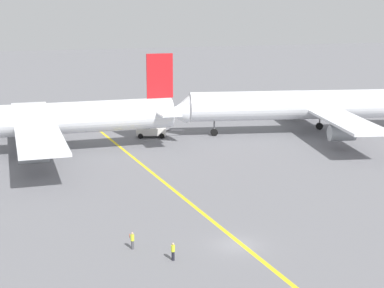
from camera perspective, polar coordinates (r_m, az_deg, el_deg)
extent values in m
plane|color=slate|center=(57.65, 4.38, -9.80)|extent=(600.00, 600.00, 0.00)
cube|color=yellow|center=(66.32, 0.93, -6.67)|extent=(2.69, 119.99, 0.01)
cylinder|color=white|center=(94.40, -16.56, 2.21)|extent=(49.15, 7.65, 5.01)
cone|color=white|center=(98.21, -1.54, 3.14)|extent=(3.81, 4.20, 4.01)
cube|color=white|center=(94.61, -15.05, 1.86)|extent=(8.79, 44.56, 0.44)
cube|color=white|center=(97.47, -2.95, 3.35)|extent=(3.90, 13.15, 0.28)
cube|color=red|center=(96.62, -3.17, 6.65)|extent=(4.41, 0.60, 7.29)
cylinder|color=#999EA3|center=(107.09, -15.89, 2.07)|extent=(4.33, 2.82, 2.60)
cylinder|color=#999EA3|center=(82.82, -15.20, -0.95)|extent=(4.33, 2.82, 2.60)
cylinder|color=slate|center=(91.91, -14.21, -0.22)|extent=(0.28, 0.28, 2.71)
cylinder|color=black|center=(92.22, -14.17, -1.05)|extent=(1.33, 0.62, 1.30)
cylinder|color=slate|center=(98.55, -14.48, 0.63)|extent=(0.28, 0.28, 2.71)
cylinder|color=black|center=(98.83, -14.44, -0.14)|extent=(1.33, 0.62, 1.30)
cylinder|color=white|center=(109.50, 11.42, 3.78)|extent=(44.24, 15.94, 5.26)
cone|color=white|center=(104.64, -0.85, 3.62)|extent=(3.90, 5.38, 4.84)
cube|color=white|center=(110.33, 12.50, 3.38)|extent=(17.80, 47.53, 0.44)
cylinder|color=#999EA3|center=(122.77, 10.00, 3.57)|extent=(4.71, 3.55, 2.60)
cylinder|color=#999EA3|center=(98.07, 14.41, 1.05)|extent=(4.71, 3.55, 2.60)
cylinder|color=slate|center=(108.00, 13.51, 1.64)|extent=(0.28, 0.28, 2.38)
cylinder|color=black|center=(108.23, 13.48, 1.02)|extent=(1.40, 0.85, 1.30)
cylinder|color=slate|center=(114.29, 12.35, 2.30)|extent=(0.28, 0.28, 2.38)
cylinder|color=black|center=(114.51, 12.32, 1.71)|extent=(1.40, 0.85, 1.30)
cylinder|color=slate|center=(105.98, 2.18, 1.78)|extent=(0.28, 0.28, 2.38)
cylinder|color=black|center=(106.22, 2.18, 1.15)|extent=(1.40, 0.85, 1.30)
cube|color=white|center=(105.32, -4.00, 1.26)|extent=(5.77, 4.04, 1.24)
cube|color=#333D47|center=(105.15, -4.64, 1.82)|extent=(2.43, 2.50, 0.90)
cylinder|color=#4C4C51|center=(105.26, -1.70, 1.35)|extent=(3.10, 1.20, 0.20)
sphere|color=orange|center=(105.03, -4.64, 2.16)|extent=(0.24, 0.24, 0.24)
cylinder|color=black|center=(104.28, -5.05, 0.77)|extent=(0.95, 0.57, 0.90)
cylinder|color=black|center=(106.74, -4.99, 1.06)|extent=(0.95, 0.57, 0.90)
cylinder|color=black|center=(104.18, -2.97, 0.80)|extent=(0.95, 0.57, 0.90)
cylinder|color=black|center=(106.64, -2.96, 1.08)|extent=(0.95, 0.57, 0.90)
cylinder|color=black|center=(54.07, -1.86, -10.85)|extent=(0.28, 0.28, 0.86)
cylinder|color=#D1E02D|center=(53.78, -1.86, -10.13)|extent=(0.36, 0.36, 0.61)
sphere|color=tan|center=(53.61, -1.87, -9.71)|extent=(0.23, 0.23, 0.23)
cylinder|color=#4C4C51|center=(56.71, -5.82, -9.76)|extent=(0.28, 0.28, 0.85)
cylinder|color=#D1E02D|center=(56.43, -5.84, -9.07)|extent=(0.36, 0.36, 0.61)
sphere|color=tan|center=(56.28, -5.85, -8.68)|extent=(0.23, 0.23, 0.23)
cylinder|color=#F24C19|center=(56.54, -6.10, -8.90)|extent=(0.05, 0.05, 0.40)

